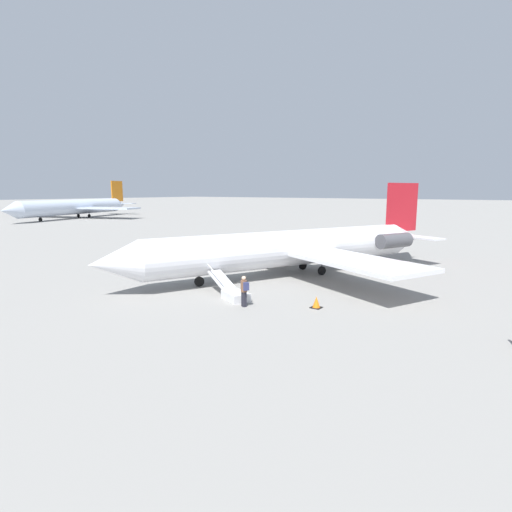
# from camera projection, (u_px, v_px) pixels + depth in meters

# --- Properties ---
(ground_plane) EXTENTS (600.00, 600.00, 0.00)m
(ground_plane) POSITION_uv_depth(u_px,v_px,m) (289.00, 275.00, 30.46)
(ground_plane) COLOR gray
(airplane_main) EXTENTS (27.36, 21.36, 7.06)m
(airplane_main) POSITION_uv_depth(u_px,v_px,m) (299.00, 247.00, 30.59)
(airplane_main) COLOR silver
(airplane_main) RESTS_ON ground
(airplane_far_right) EXTENTS (38.44, 29.91, 9.03)m
(airplane_far_right) POSITION_uv_depth(u_px,v_px,m) (76.00, 207.00, 93.59)
(airplane_far_right) COLOR silver
(airplane_far_right) RESTS_ON ground
(boarding_stairs) EXTENTS (2.58, 4.08, 1.74)m
(boarding_stairs) POSITION_uv_depth(u_px,v_px,m) (233.00, 292.00, 23.77)
(boarding_stairs) COLOR silver
(boarding_stairs) RESTS_ON ground
(passenger) EXTENTS (0.46, 0.57, 1.74)m
(passenger) POSITION_uv_depth(u_px,v_px,m) (244.00, 289.00, 21.99)
(passenger) COLOR #23232D
(passenger) RESTS_ON ground
(traffic_cone_near_stairs) EXTENTS (0.58, 0.58, 0.63)m
(traffic_cone_near_stairs) POSITION_uv_depth(u_px,v_px,m) (316.00, 303.00, 21.90)
(traffic_cone_near_stairs) COLOR black
(traffic_cone_near_stairs) RESTS_ON ground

